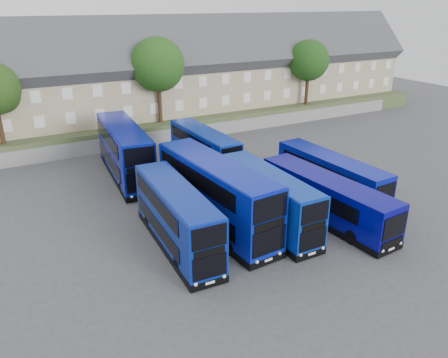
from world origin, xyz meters
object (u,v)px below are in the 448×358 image
Objects in this scene: dd_front_mid at (216,196)px; tree_east at (309,62)px; dd_front_left at (177,219)px; tree_mid at (159,67)px; coach_east_a at (326,199)px; tree_far at (311,51)px.

dd_front_mid is 32.35m from tree_east.
dd_front_mid is at bearing 22.23° from dd_front_left.
coach_east_a is at bearing -82.60° from tree_mid.
tree_far is (6.00, 7.00, 0.34)m from tree_east.
tree_mid reaches higher than dd_front_left.
tree_far is at bearing 49.40° from tree_east.
dd_front_left is 1.25× the size of tree_east.
tree_mid is 20.02m from tree_east.
dd_front_mid is at bearing -139.38° from tree_east.
tree_far reaches higher than dd_front_left.
dd_front_mid reaches higher than dd_front_left.
tree_mid reaches higher than dd_front_mid.
tree_east is (16.88, 23.56, 5.85)m from coach_east_a.
tree_mid is 1.06× the size of tree_far.
dd_front_left is 0.87× the size of coach_east_a.
tree_east is (24.25, 20.80, 5.08)m from dd_front_mid.
tree_east is at bearing 50.01° from coach_east_a.
dd_front_left is 24.55m from tree_mid.
tree_far reaches higher than dd_front_mid.
tree_east is at bearing -1.43° from tree_mid.
tree_mid is (-3.12, 24.06, 6.52)m from coach_east_a.
dd_front_mid is 1.47× the size of tree_east.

